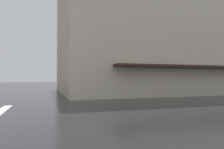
{
  "coord_description": "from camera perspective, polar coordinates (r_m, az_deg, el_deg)",
  "views": [
    {
      "loc": [
        -5.11,
        -3.42,
        1.82
      ],
      "look_at": [
        8.21,
        -7.73,
        2.1
      ],
      "focal_mm": 33.5,
      "sensor_mm": 36.0,
      "label": 1
    }
  ],
  "objects": [
    {
      "name": "haussmann_block_corner",
      "position": [
        32.45,
        10.08,
        15.18
      ],
      "size": [
        20.97,
        25.29,
        22.33
      ],
      "color": "beige",
      "rests_on": "ground_plane"
    }
  ]
}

